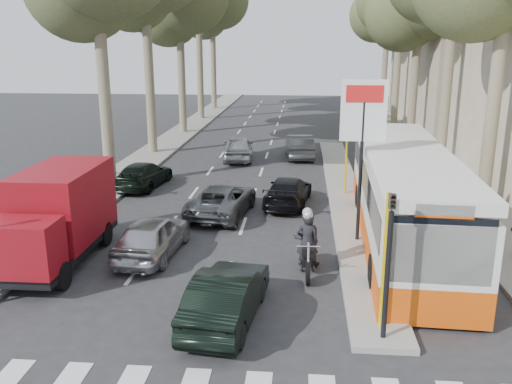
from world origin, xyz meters
TOP-DOWN VIEW (x-y plane):
  - ground at (0.00, 0.00)m, footprint 120.00×120.00m
  - sidewalk_right at (8.60, 25.00)m, footprint 3.20×70.00m
  - median_left at (-8.00, 28.00)m, footprint 2.40×64.00m
  - traffic_island at (3.25, 11.00)m, footprint 1.50×26.00m
  - building_far at (15.50, 34.00)m, footprint 11.00×20.00m
  - billboard at (3.25, 5.00)m, footprint 1.50×12.10m
  - traffic_light_island at (3.25, -1.50)m, footprint 0.16×0.41m
  - tree_l_e at (-7.97, 44.11)m, footprint 7.40×7.20m
  - tree_r_e at (9.23, 42.11)m, footprint 7.40×7.20m
  - silver_hatchback at (-3.50, 3.30)m, footprint 1.94×4.12m
  - dark_hatchback at (-0.50, -0.73)m, footprint 1.89×4.22m
  - queue_car_a at (-1.89, 7.84)m, footprint 2.63×4.74m
  - queue_car_b at (0.72, 9.46)m, footprint 2.18×4.33m
  - queue_car_c at (-2.51, 18.48)m, footprint 2.07×4.35m
  - queue_car_d at (1.11, 19.49)m, footprint 1.86×4.39m
  - queue_car_e at (-6.30, 11.84)m, footprint 2.19×4.37m
  - red_truck at (-6.30, 2.60)m, footprint 2.15×5.50m
  - city_bus at (4.80, 5.35)m, footprint 3.24×12.63m
  - motorcycle at (1.49, 2.58)m, footprint 0.85×2.35m

SIDE VIEW (x-z plane):
  - ground at x=0.00m, z-range 0.00..0.00m
  - sidewalk_right at x=8.60m, z-range 0.00..0.12m
  - median_left at x=-8.00m, z-range 0.00..0.12m
  - traffic_island at x=3.25m, z-range 0.00..0.16m
  - queue_car_b at x=0.72m, z-range 0.00..1.20m
  - queue_car_e at x=-6.30m, z-range 0.00..1.22m
  - queue_car_a at x=-1.89m, z-range 0.00..1.25m
  - dark_hatchback at x=-0.50m, z-range 0.00..1.34m
  - silver_hatchback at x=-3.50m, z-range 0.00..1.36m
  - queue_car_d at x=1.11m, z-range 0.00..1.41m
  - queue_car_c at x=-2.51m, z-range 0.00..1.44m
  - motorcycle at x=1.49m, z-range -0.09..1.90m
  - red_truck at x=-6.30m, z-range 0.08..3.01m
  - city_bus at x=4.80m, z-range 0.09..3.39m
  - traffic_light_island at x=3.25m, z-range 0.69..4.29m
  - billboard at x=3.25m, z-range 0.90..6.50m
  - building_far at x=15.50m, z-range 0.00..16.00m
  - tree_r_e at x=9.23m, z-range 3.33..17.43m
  - tree_l_e at x=-7.97m, z-range 3.48..17.97m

